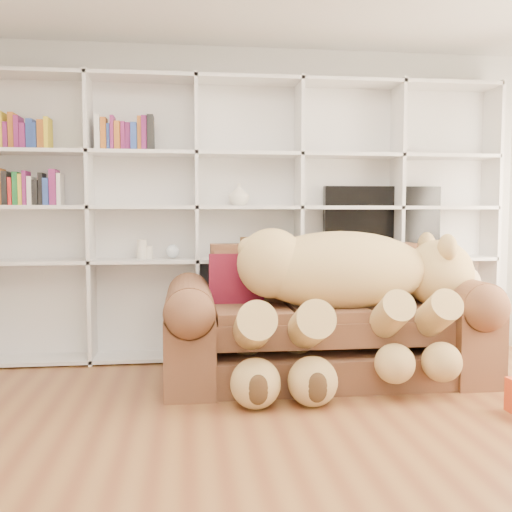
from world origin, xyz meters
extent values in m
plane|color=brown|center=(0.00, 0.00, 0.00)|extent=(5.00, 5.00, 0.00)
cube|color=silver|center=(0.00, 2.50, 1.35)|extent=(5.00, 0.02, 2.70)
cube|color=silver|center=(0.00, 2.46, 1.20)|extent=(4.40, 0.03, 2.40)
cube|color=silver|center=(-1.32, 2.30, 1.20)|extent=(0.03, 0.35, 2.40)
cube|color=silver|center=(-0.44, 2.30, 1.20)|extent=(0.03, 0.35, 2.40)
cube|color=silver|center=(0.44, 2.30, 1.20)|extent=(0.03, 0.35, 2.40)
cube|color=silver|center=(1.32, 2.30, 1.20)|extent=(0.03, 0.35, 2.40)
cube|color=silver|center=(2.20, 2.30, 1.20)|extent=(0.03, 0.35, 2.40)
cube|color=silver|center=(0.00, 2.30, 0.03)|extent=(4.40, 0.35, 0.03)
cube|color=silver|center=(0.00, 2.30, 0.85)|extent=(4.40, 0.35, 0.03)
cube|color=silver|center=(0.00, 2.30, 1.30)|extent=(4.40, 0.35, 0.03)
cube|color=silver|center=(0.00, 2.30, 1.75)|extent=(4.40, 0.35, 0.03)
cube|color=silver|center=(0.00, 2.30, 2.37)|extent=(4.40, 0.35, 0.03)
cube|color=brown|center=(0.51, 1.59, 0.12)|extent=(2.28, 0.92, 0.24)
cube|color=brown|center=(0.51, 1.57, 0.48)|extent=(1.69, 0.76, 0.33)
cube|color=brown|center=(0.51, 2.00, 0.71)|extent=(1.69, 0.22, 0.60)
cube|color=brown|center=(-0.51, 1.59, 0.30)|extent=(0.35, 1.03, 0.60)
cube|color=brown|center=(1.53, 1.59, 0.30)|extent=(0.35, 1.03, 0.60)
cylinder|color=brown|center=(-0.51, 1.59, 0.60)|extent=(0.35, 0.98, 0.35)
cylinder|color=brown|center=(1.53, 1.59, 0.60)|extent=(0.35, 0.98, 0.35)
ellipsoid|color=tan|center=(0.60, 1.54, 0.83)|extent=(1.36, 0.65, 0.58)
sphere|color=tan|center=(0.09, 1.54, 0.89)|extent=(0.51, 0.51, 0.51)
sphere|color=tan|center=(1.38, 1.54, 0.79)|extent=(0.51, 0.51, 0.51)
sphere|color=beige|center=(1.57, 1.54, 0.72)|extent=(0.26, 0.26, 0.26)
sphere|color=#412B17|center=(1.67, 1.54, 0.71)|extent=(0.08, 0.08, 0.08)
ellipsoid|color=tan|center=(1.35, 1.36, 1.00)|extent=(0.12, 0.20, 0.20)
ellipsoid|color=tan|center=(1.35, 1.72, 1.00)|extent=(0.12, 0.20, 0.20)
sphere|color=tan|center=(-0.07, 1.54, 0.99)|extent=(0.18, 0.18, 0.18)
cylinder|color=tan|center=(0.84, 1.20, 0.51)|extent=(0.22, 0.62, 0.46)
cylinder|color=tan|center=(1.17, 1.20, 0.51)|extent=(0.22, 0.62, 0.46)
cylinder|color=tan|center=(-0.10, 1.20, 0.46)|extent=(0.26, 0.72, 0.53)
cylinder|color=tan|center=(0.28, 1.20, 0.46)|extent=(0.26, 0.72, 0.53)
sphere|color=tan|center=(0.84, 1.00, 0.25)|extent=(0.27, 0.27, 0.27)
sphere|color=tan|center=(1.17, 1.00, 0.25)|extent=(0.27, 0.27, 0.27)
sphere|color=tan|center=(-0.10, 1.00, 0.16)|extent=(0.33, 0.33, 0.33)
sphere|color=tan|center=(0.28, 1.00, 0.16)|extent=(0.33, 0.33, 0.33)
cube|color=maroon|center=(-0.15, 1.81, 0.72)|extent=(0.43, 0.25, 0.44)
cube|color=black|center=(1.21, 2.35, 1.19)|extent=(1.06, 0.08, 0.60)
cube|color=black|center=(1.21, 2.35, 0.89)|extent=(0.35, 0.18, 0.04)
cube|color=#51341B|center=(0.00, 2.30, 0.96)|extent=(0.14, 0.04, 0.17)
sphere|color=#2D5834|center=(0.31, 2.30, 0.96)|extent=(0.20, 0.20, 0.20)
cylinder|color=silver|center=(-0.90, 2.30, 0.95)|extent=(0.10, 0.10, 0.16)
cylinder|color=silver|center=(-0.85, 2.30, 0.92)|extent=(0.08, 0.08, 0.11)
sphere|color=silver|center=(-0.65, 2.30, 0.93)|extent=(0.12, 0.12, 0.12)
imported|color=silver|center=(-0.08, 2.30, 1.41)|extent=(0.19, 0.19, 0.19)
camera|label=1|loc=(-0.52, -2.57, 1.25)|focal=40.00mm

